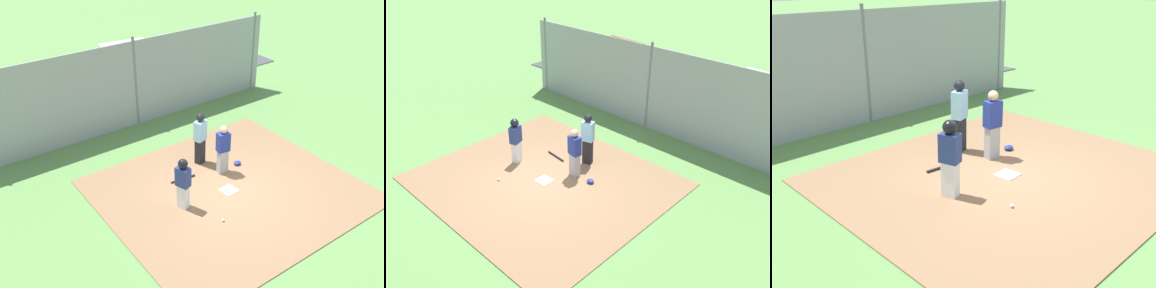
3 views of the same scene
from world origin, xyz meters
The scene contains 13 objects.
ground_plane centered at (0.00, 0.00, 0.00)m, with size 140.00×140.00×0.00m, color #5B8947.
dirt_infield centered at (0.00, 0.00, 0.01)m, with size 7.20×6.40×0.03m, color #896647.
home_plate centered at (0.00, 0.00, 0.04)m, with size 0.44×0.44×0.02m, color white.
catcher centered at (-0.46, -0.89, 0.88)m, with size 0.42×0.32×1.63m.
umpire centered at (-0.23, -1.74, 0.96)m, with size 0.44×0.36×1.77m.
runner centered at (1.53, -0.17, 0.91)m, with size 0.36×0.44×1.56m.
baseball_bat centered at (0.78, -1.25, 0.06)m, with size 0.06×0.06×0.82m, color black.
catcher_mask centered at (-1.12, -0.92, 0.09)m, with size 0.24×0.20×0.12m, color navy.
baseball centered at (1.03, 0.97, 0.07)m, with size 0.07×0.07×0.07m, color white.
backstop_fence centered at (0.00, -5.33, 1.60)m, with size 12.00×0.10×3.35m.
parking_lot centered at (0.00, -9.74, 0.02)m, with size 18.00×5.20×0.04m, color #424247.
parked_car_silver centered at (-5.47, -9.87, 0.61)m, with size 4.33×2.17×1.28m.
parked_car_white centered at (-2.43, -10.26, 0.61)m, with size 4.39×2.32×1.28m.
Camera 3 is at (6.65, 5.44, 4.08)m, focal length 40.74 mm.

